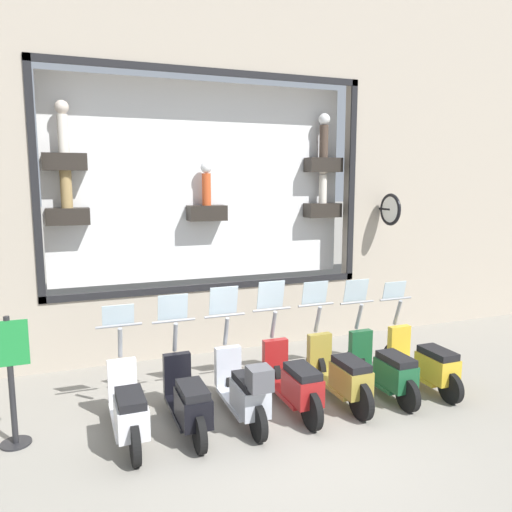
{
  "coord_description": "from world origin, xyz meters",
  "views": [
    {
      "loc": [
        -5.23,
        2.45,
        3.18
      ],
      "look_at": [
        2.13,
        -0.36,
        1.98
      ],
      "focal_mm": 35.0,
      "sensor_mm": 36.0,
      "label": 1
    }
  ],
  "objects_px": {
    "scooter_olive_2": "(340,374)",
    "scooter_red_3": "(293,381)",
    "scooter_black_5": "(188,399)",
    "scooter_white_6": "(128,408)",
    "shop_sign_post": "(11,377)",
    "scooter_green_1": "(384,368)",
    "scooter_silver_4": "(244,389)",
    "scooter_yellow_0": "(425,362)"
  },
  "relations": [
    {
      "from": "scooter_olive_2",
      "to": "scooter_red_3",
      "type": "distance_m",
      "value": 0.74
    },
    {
      "from": "scooter_red_3",
      "to": "scooter_black_5",
      "type": "height_order",
      "value": "scooter_red_3"
    },
    {
      "from": "scooter_olive_2",
      "to": "scooter_white_6",
      "type": "relative_size",
      "value": 1.0
    },
    {
      "from": "shop_sign_post",
      "to": "scooter_green_1",
      "type": "bearing_deg",
      "value": -94.56
    },
    {
      "from": "scooter_silver_4",
      "to": "scooter_white_6",
      "type": "height_order",
      "value": "scooter_silver_4"
    },
    {
      "from": "scooter_green_1",
      "to": "scooter_white_6",
      "type": "xyz_separation_m",
      "value": [
        -0.0,
        3.7,
        0.0
      ]
    },
    {
      "from": "scooter_red_3",
      "to": "scooter_white_6",
      "type": "height_order",
      "value": "scooter_red_3"
    },
    {
      "from": "scooter_olive_2",
      "to": "shop_sign_post",
      "type": "bearing_deg",
      "value": 84.72
    },
    {
      "from": "scooter_black_5",
      "to": "shop_sign_post",
      "type": "height_order",
      "value": "scooter_black_5"
    },
    {
      "from": "scooter_green_1",
      "to": "shop_sign_post",
      "type": "bearing_deg",
      "value": 85.44
    },
    {
      "from": "scooter_yellow_0",
      "to": "scooter_silver_4",
      "type": "height_order",
      "value": "scooter_silver_4"
    },
    {
      "from": "scooter_yellow_0",
      "to": "scooter_olive_2",
      "type": "xyz_separation_m",
      "value": [
        0.01,
        1.48,
        0.03
      ]
    },
    {
      "from": "scooter_olive_2",
      "to": "scooter_black_5",
      "type": "distance_m",
      "value": 2.22
    },
    {
      "from": "scooter_yellow_0",
      "to": "scooter_olive_2",
      "type": "distance_m",
      "value": 1.48
    },
    {
      "from": "scooter_olive_2",
      "to": "scooter_silver_4",
      "type": "relative_size",
      "value": 1.01
    },
    {
      "from": "scooter_yellow_0",
      "to": "scooter_white_6",
      "type": "distance_m",
      "value": 4.44
    },
    {
      "from": "scooter_olive_2",
      "to": "shop_sign_post",
      "type": "relative_size",
      "value": 1.13
    },
    {
      "from": "scooter_green_1",
      "to": "scooter_olive_2",
      "type": "distance_m",
      "value": 0.74
    },
    {
      "from": "scooter_silver_4",
      "to": "scooter_black_5",
      "type": "xyz_separation_m",
      "value": [
        0.06,
        0.74,
        -0.05
      ]
    },
    {
      "from": "scooter_red_3",
      "to": "scooter_yellow_0",
      "type": "bearing_deg",
      "value": -90.25
    },
    {
      "from": "scooter_yellow_0",
      "to": "scooter_white_6",
      "type": "height_order",
      "value": "scooter_white_6"
    },
    {
      "from": "scooter_red_3",
      "to": "scooter_white_6",
      "type": "relative_size",
      "value": 1.0
    },
    {
      "from": "scooter_black_5",
      "to": "scooter_white_6",
      "type": "bearing_deg",
      "value": 90.06
    },
    {
      "from": "scooter_red_3",
      "to": "shop_sign_post",
      "type": "distance_m",
      "value": 3.57
    },
    {
      "from": "scooter_yellow_0",
      "to": "scooter_red_3",
      "type": "relative_size",
      "value": 0.99
    },
    {
      "from": "scooter_olive_2",
      "to": "scooter_black_5",
      "type": "height_order",
      "value": "scooter_olive_2"
    },
    {
      "from": "scooter_olive_2",
      "to": "shop_sign_post",
      "type": "distance_m",
      "value": 4.3
    },
    {
      "from": "scooter_yellow_0",
      "to": "scooter_olive_2",
      "type": "height_order",
      "value": "scooter_olive_2"
    },
    {
      "from": "scooter_silver_4",
      "to": "scooter_white_6",
      "type": "xyz_separation_m",
      "value": [
        0.06,
        1.48,
        -0.04
      ]
    },
    {
      "from": "scooter_red_3",
      "to": "scooter_black_5",
      "type": "distance_m",
      "value": 1.48
    },
    {
      "from": "scooter_black_5",
      "to": "scooter_olive_2",
      "type": "bearing_deg",
      "value": -89.86
    },
    {
      "from": "scooter_silver_4",
      "to": "shop_sign_post",
      "type": "xyz_separation_m",
      "value": [
        0.46,
        2.78,
        0.4
      ]
    },
    {
      "from": "scooter_silver_4",
      "to": "shop_sign_post",
      "type": "height_order",
      "value": "scooter_silver_4"
    },
    {
      "from": "scooter_red_3",
      "to": "scooter_black_5",
      "type": "xyz_separation_m",
      "value": [
        -0.01,
        1.48,
        -0.02
      ]
    },
    {
      "from": "scooter_yellow_0",
      "to": "scooter_black_5",
      "type": "distance_m",
      "value": 3.7
    },
    {
      "from": "scooter_white_6",
      "to": "shop_sign_post",
      "type": "xyz_separation_m",
      "value": [
        0.4,
        1.3,
        0.44
      ]
    },
    {
      "from": "scooter_green_1",
      "to": "scooter_yellow_0",
      "type": "bearing_deg",
      "value": -90.28
    },
    {
      "from": "scooter_yellow_0",
      "to": "scooter_olive_2",
      "type": "relative_size",
      "value": 0.99
    },
    {
      "from": "scooter_yellow_0",
      "to": "scooter_green_1",
      "type": "distance_m",
      "value": 0.74
    },
    {
      "from": "scooter_green_1",
      "to": "scooter_silver_4",
      "type": "xyz_separation_m",
      "value": [
        -0.06,
        2.22,
        0.05
      ]
    },
    {
      "from": "scooter_green_1",
      "to": "shop_sign_post",
      "type": "xyz_separation_m",
      "value": [
        0.4,
        5.01,
        0.44
      ]
    },
    {
      "from": "scooter_black_5",
      "to": "scooter_white_6",
      "type": "relative_size",
      "value": 1.0
    }
  ]
}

